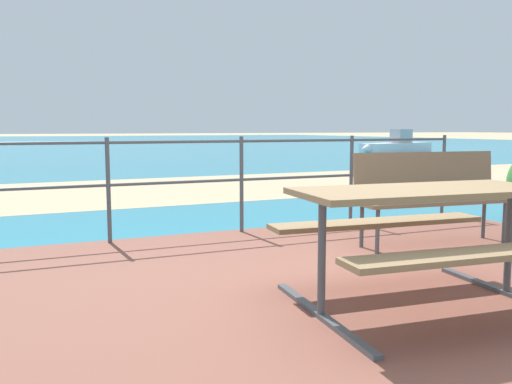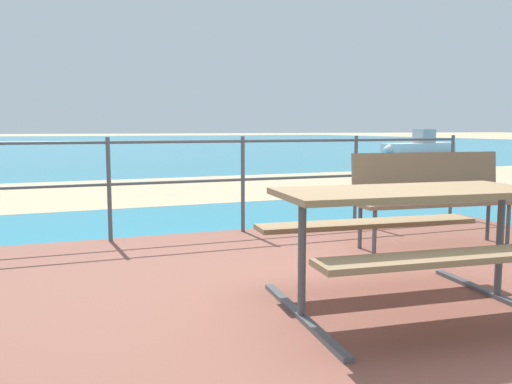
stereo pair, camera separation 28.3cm
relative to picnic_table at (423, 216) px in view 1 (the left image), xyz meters
name	(u,v)px [view 1 (the left image)]	position (x,y,z in m)	size (l,w,h in m)	color
ground_plane	(370,298)	(-0.10, 0.42, -0.66)	(240.00, 240.00, 0.00)	tan
patio_paving	(370,294)	(-0.10, 0.42, -0.63)	(6.40, 5.20, 0.06)	brown
sea_water	(50,145)	(-0.10, 40.42, -0.66)	(90.00, 90.00, 0.01)	teal
beach_strip	(145,190)	(-0.10, 7.96, -0.66)	(54.00, 4.83, 0.01)	tan
picnic_table	(423,216)	(0.00, 0.00, 0.00)	(1.80, 1.49, 0.79)	#8C704C
park_bench	(430,190)	(1.41, 1.51, -0.05)	(1.67, 0.58, 0.94)	#7A6047
railing_fence	(241,172)	(-0.10, 2.89, 0.09)	(5.94, 0.04, 1.09)	#4C5156
boat_near	(396,146)	(14.80, 18.97, -0.31)	(5.23, 2.47, 1.17)	silver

